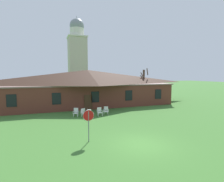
% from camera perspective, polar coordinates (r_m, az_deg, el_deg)
% --- Properties ---
extents(ground_plane, '(200.00, 200.00, 0.00)m').
position_cam_1_polar(ground_plane, '(12.86, 9.60, -16.78)').
color(ground_plane, '#3D702D').
extents(brick_building, '(26.41, 10.40, 5.57)m').
position_cam_1_polar(brick_building, '(29.00, -7.94, 1.40)').
color(brick_building, brown).
rests_on(brick_building, ground).
extents(dome_tower, '(5.18, 5.18, 20.93)m').
position_cam_1_polar(dome_tower, '(50.56, -11.17, 10.74)').
color(dome_tower, '#BCB29E').
rests_on(dome_tower, ground).
extents(stop_sign, '(0.81, 0.07, 2.32)m').
position_cam_1_polar(stop_sign, '(12.79, -7.64, -9.09)').
color(stop_sign, slate).
rests_on(stop_sign, ground).
extents(lawn_chair_by_porch, '(0.75, 0.80, 0.96)m').
position_cam_1_polar(lawn_chair_by_porch, '(20.92, -11.65, -6.68)').
color(lawn_chair_by_porch, white).
rests_on(lawn_chair_by_porch, ground).
extents(lawn_chair_near_door, '(0.80, 0.84, 0.96)m').
position_cam_1_polar(lawn_chair_near_door, '(20.45, -9.16, -6.92)').
color(lawn_chair_near_door, silver).
rests_on(lawn_chair_near_door, ground).
extents(lawn_chair_left_end, '(0.75, 0.80, 0.96)m').
position_cam_1_polar(lawn_chair_left_end, '(19.82, -7.23, -7.29)').
color(lawn_chair_left_end, silver).
rests_on(lawn_chair_left_end, ground).
extents(lawn_chair_middle, '(0.65, 0.68, 0.96)m').
position_cam_1_polar(lawn_chair_middle, '(20.84, -4.06, -6.63)').
color(lawn_chair_middle, silver).
rests_on(lawn_chair_middle, ground).
extents(lawn_chair_right_end, '(0.75, 0.80, 0.96)m').
position_cam_1_polar(lawn_chair_right_end, '(21.37, -1.97, -6.32)').
color(lawn_chair_right_end, silver).
rests_on(lawn_chair_right_end, ground).
extents(bare_tree_beside_building, '(1.63, 1.34, 5.91)m').
position_cam_1_polar(bare_tree_beside_building, '(31.92, 10.25, 2.17)').
color(bare_tree_beside_building, brown).
rests_on(bare_tree_beside_building, ground).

